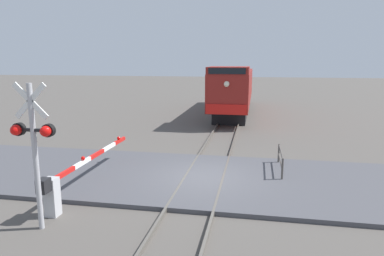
{
  "coord_description": "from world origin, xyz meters",
  "views": [
    {
      "loc": [
        1.83,
        -12.4,
        4.51
      ],
      "look_at": [
        -1.13,
        3.59,
        1.28
      ],
      "focal_mm": 32.43,
      "sensor_mm": 36.0,
      "label": 1
    }
  ],
  "objects_px": {
    "crossing_gate": "(67,180)",
    "guard_railing": "(280,159)",
    "locomotive": "(234,88)",
    "crossing_signal": "(34,141)"
  },
  "relations": [
    {
      "from": "guard_railing",
      "to": "crossing_signal",
      "type": "bearing_deg",
      "value": -138.24
    },
    {
      "from": "locomotive",
      "to": "crossing_signal",
      "type": "relative_size",
      "value": 3.95
    },
    {
      "from": "locomotive",
      "to": "guard_railing",
      "type": "relative_size",
      "value": 6.82
    },
    {
      "from": "crossing_gate",
      "to": "guard_railing",
      "type": "bearing_deg",
      "value": 32.3
    },
    {
      "from": "crossing_signal",
      "to": "crossing_gate",
      "type": "height_order",
      "value": "crossing_signal"
    },
    {
      "from": "locomotive",
      "to": "crossing_gate",
      "type": "bearing_deg",
      "value": -101.15
    },
    {
      "from": "locomotive",
      "to": "guard_railing",
      "type": "height_order",
      "value": "locomotive"
    },
    {
      "from": "locomotive",
      "to": "guard_railing",
      "type": "xyz_separation_m",
      "value": [
        2.88,
        -15.52,
        -1.52
      ]
    },
    {
      "from": "locomotive",
      "to": "crossing_signal",
      "type": "distance_m",
      "value": 21.8
    },
    {
      "from": "crossing_gate",
      "to": "crossing_signal",
      "type": "bearing_deg",
      "value": -85.38
    }
  ]
}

